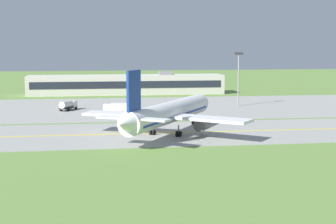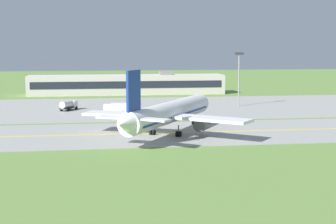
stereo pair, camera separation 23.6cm
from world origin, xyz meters
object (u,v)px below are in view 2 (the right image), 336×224
at_px(airplane_lead, 169,113).
at_px(apron_light_mast, 239,72).
at_px(service_truck_baggage, 116,108).
at_px(service_truck_fuel, 68,105).

xyz_separation_m(airplane_lead, apron_light_mast, (25.78, 43.20, 5.19)).
relative_size(airplane_lead, service_truck_baggage, 5.76).
xyz_separation_m(service_truck_baggage, apron_light_mast, (33.88, 11.29, 7.79)).
relative_size(service_truck_baggage, service_truck_fuel, 0.99).
height_order(service_truck_baggage, apron_light_mast, apron_light_mast).
bearing_deg(airplane_lead, apron_light_mast, 59.17).
bearing_deg(apron_light_mast, service_truck_baggage, -161.57).
bearing_deg(airplane_lead, service_truck_baggage, 104.26).
relative_size(service_truck_fuel, apron_light_mast, 0.42).
xyz_separation_m(airplane_lead, service_truck_fuel, (-19.83, 40.09, -2.60)).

